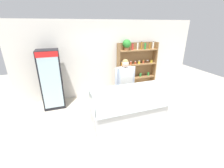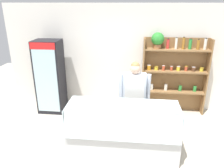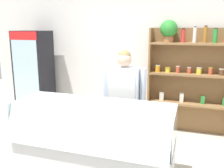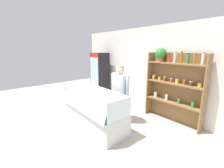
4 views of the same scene
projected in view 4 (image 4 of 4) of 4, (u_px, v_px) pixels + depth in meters
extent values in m
plane|color=beige|center=(97.00, 129.00, 3.85)|extent=(12.00, 12.00, 0.00)
cube|color=white|center=(150.00, 70.00, 4.87)|extent=(6.80, 0.10, 2.70)
cube|color=black|center=(100.00, 75.00, 6.26)|extent=(0.64, 0.54, 1.86)
cube|color=silver|center=(94.00, 76.00, 6.08)|extent=(0.56, 0.01, 1.66)
cube|color=red|center=(94.00, 55.00, 5.89)|extent=(0.60, 0.01, 0.16)
cylinder|color=#3356B2|center=(94.00, 89.00, 6.41)|extent=(0.07, 0.07, 0.17)
cylinder|color=silver|center=(95.00, 90.00, 6.31)|extent=(0.06, 0.06, 0.15)
cylinder|color=#9E6623|center=(97.00, 90.00, 6.21)|extent=(0.06, 0.06, 0.16)
cylinder|color=#9E6623|center=(99.00, 91.00, 6.12)|extent=(0.07, 0.07, 0.15)
cylinder|color=purple|center=(93.00, 78.00, 6.29)|extent=(0.05, 0.05, 0.18)
cylinder|color=#3356B2|center=(95.00, 79.00, 6.20)|extent=(0.07, 0.07, 0.16)
cylinder|color=red|center=(97.00, 79.00, 6.10)|extent=(0.06, 0.06, 0.17)
cylinder|color=purple|center=(98.00, 79.00, 6.00)|extent=(0.07, 0.07, 0.21)
cylinder|color=silver|center=(93.00, 67.00, 6.18)|extent=(0.05, 0.05, 0.15)
cylinder|color=red|center=(95.00, 67.00, 6.09)|extent=(0.06, 0.06, 0.15)
cylinder|color=#9E6623|center=(96.00, 67.00, 5.99)|extent=(0.05, 0.05, 0.17)
cylinder|color=#2D8C38|center=(98.00, 67.00, 5.89)|extent=(0.06, 0.06, 0.19)
cube|color=olive|center=(176.00, 88.00, 4.15)|extent=(1.58, 0.02, 1.92)
cube|color=olive|center=(150.00, 84.00, 4.65)|extent=(0.03, 0.28, 1.92)
cube|color=olive|center=(205.00, 96.00, 3.49)|extent=(0.03, 0.28, 1.92)
cube|color=olive|center=(172.00, 102.00, 4.15)|extent=(1.52, 0.28, 0.04)
cube|color=olive|center=(174.00, 83.00, 4.03)|extent=(1.52, 0.28, 0.04)
cube|color=olive|center=(176.00, 63.00, 3.91)|extent=(1.52, 0.28, 0.04)
cylinder|color=#996038|center=(160.00, 60.00, 4.24)|extent=(0.18, 0.18, 0.10)
sphere|color=#2B842D|center=(161.00, 53.00, 4.20)|extent=(0.30, 0.30, 0.30)
cylinder|color=red|center=(169.00, 58.00, 4.05)|extent=(0.07, 0.07, 0.23)
cylinder|color=black|center=(169.00, 53.00, 4.01)|extent=(0.05, 0.05, 0.02)
cylinder|color=silver|center=(175.00, 58.00, 3.89)|extent=(0.06, 0.06, 0.26)
cylinder|color=black|center=(176.00, 52.00, 3.87)|extent=(0.04, 0.04, 0.02)
cylinder|color=#9E6623|center=(181.00, 58.00, 3.77)|extent=(0.06, 0.06, 0.27)
cylinder|color=black|center=(182.00, 52.00, 3.74)|extent=(0.04, 0.04, 0.02)
cylinder|color=#2D8C38|center=(188.00, 59.00, 3.66)|extent=(0.08, 0.08, 0.23)
cylinder|color=black|center=(188.00, 54.00, 3.63)|extent=(0.05, 0.05, 0.02)
cylinder|color=#9E6623|center=(195.00, 59.00, 3.51)|extent=(0.07, 0.07, 0.23)
cylinder|color=black|center=(196.00, 54.00, 3.50)|extent=(0.04, 0.04, 0.02)
cylinder|color=silver|center=(203.00, 59.00, 3.40)|extent=(0.07, 0.07, 0.25)
cylinder|color=black|center=(204.00, 53.00, 3.37)|extent=(0.05, 0.05, 0.02)
cylinder|color=orange|center=(154.00, 77.00, 4.48)|extent=(0.09, 0.09, 0.11)
cylinder|color=silver|center=(154.00, 75.00, 4.47)|extent=(0.09, 0.09, 0.01)
cylinder|color=yellow|center=(159.00, 79.00, 4.36)|extent=(0.09, 0.09, 0.08)
cylinder|color=gold|center=(159.00, 77.00, 4.34)|extent=(0.09, 0.09, 0.01)
cylinder|color=#BF4C2D|center=(164.00, 79.00, 4.21)|extent=(0.07, 0.07, 0.11)
cylinder|color=silver|center=(165.00, 77.00, 4.21)|extent=(0.07, 0.07, 0.01)
cylinder|color=#BF4C2D|center=(171.00, 80.00, 4.08)|extent=(0.07, 0.07, 0.10)
cylinder|color=silver|center=(171.00, 78.00, 4.06)|extent=(0.07, 0.07, 0.01)
cylinder|color=yellow|center=(177.00, 81.00, 3.96)|extent=(0.09, 0.09, 0.10)
cylinder|color=silver|center=(177.00, 79.00, 3.94)|extent=(0.09, 0.09, 0.01)
cylinder|color=#BF4C2D|center=(184.00, 82.00, 3.81)|extent=(0.07, 0.07, 0.11)
cylinder|color=gold|center=(184.00, 80.00, 3.80)|extent=(0.07, 0.07, 0.01)
cylinder|color=brown|center=(191.00, 84.00, 3.68)|extent=(0.09, 0.09, 0.10)
cylinder|color=silver|center=(191.00, 82.00, 3.67)|extent=(0.09, 0.09, 0.01)
cylinder|color=yellow|center=(200.00, 86.00, 3.54)|extent=(0.09, 0.09, 0.08)
cylinder|color=gold|center=(200.00, 84.00, 3.53)|extent=(0.09, 0.09, 0.01)
cube|color=silver|center=(156.00, 94.00, 4.54)|extent=(0.08, 0.04, 0.16)
cube|color=silver|center=(166.00, 97.00, 4.27)|extent=(0.07, 0.04, 0.17)
cube|color=#2D8C38|center=(179.00, 101.00, 4.00)|extent=(0.07, 0.04, 0.15)
cube|color=#2D8C38|center=(193.00, 105.00, 3.73)|extent=(0.07, 0.04, 0.15)
cube|color=silver|center=(94.00, 116.00, 3.97)|extent=(2.02, 0.71, 0.55)
cube|color=white|center=(94.00, 106.00, 3.90)|extent=(1.96, 0.65, 0.03)
cube|color=silver|center=(82.00, 101.00, 3.64)|extent=(1.98, 0.16, 0.47)
cube|color=silver|center=(95.00, 90.00, 3.83)|extent=(1.98, 0.55, 0.01)
cube|color=silver|center=(76.00, 90.00, 4.60)|extent=(0.01, 0.67, 0.45)
cube|color=silver|center=(120.00, 110.00, 3.11)|extent=(0.01, 0.67, 0.45)
cube|color=beige|center=(82.00, 96.00, 4.54)|extent=(0.16, 0.10, 0.06)
cube|color=white|center=(75.00, 98.00, 4.40)|extent=(0.05, 0.03, 0.02)
cube|color=beige|center=(87.00, 99.00, 4.30)|extent=(0.16, 0.11, 0.05)
cube|color=white|center=(80.00, 101.00, 4.17)|extent=(0.05, 0.03, 0.02)
cube|color=beige|center=(93.00, 102.00, 4.06)|extent=(0.16, 0.12, 0.04)
cube|color=white|center=(86.00, 104.00, 3.93)|extent=(0.05, 0.03, 0.02)
cube|color=tan|center=(100.00, 105.00, 3.83)|extent=(0.16, 0.14, 0.05)
cube|color=white|center=(93.00, 107.00, 3.69)|extent=(0.05, 0.03, 0.02)
cube|color=tan|center=(107.00, 109.00, 3.59)|extent=(0.17, 0.12, 0.05)
cube|color=white|center=(100.00, 111.00, 3.46)|extent=(0.05, 0.03, 0.02)
cube|color=tan|center=(116.00, 113.00, 3.35)|extent=(0.16, 0.13, 0.04)
cube|color=white|center=(109.00, 116.00, 3.22)|extent=(0.05, 0.03, 0.02)
cylinder|color=#C1706B|center=(75.00, 96.00, 4.43)|extent=(0.17, 0.17, 0.15)
cylinder|color=tan|center=(79.00, 98.00, 4.27)|extent=(0.17, 0.14, 0.11)
cylinder|color=white|center=(102.00, 108.00, 3.44)|extent=(0.07, 0.07, 0.22)
cylinder|color=white|center=(105.00, 109.00, 3.37)|extent=(0.07, 0.07, 0.22)
cylinder|color=#383D51|center=(117.00, 107.00, 4.34)|extent=(0.13, 0.13, 0.74)
cylinder|color=#383D51|center=(122.00, 109.00, 4.19)|extent=(0.13, 0.13, 0.74)
cube|color=silver|center=(120.00, 85.00, 4.11)|extent=(0.47, 0.24, 0.61)
cube|color=white|center=(117.00, 97.00, 4.11)|extent=(0.39, 0.01, 1.14)
cylinder|color=silver|center=(113.00, 82.00, 4.32)|extent=(0.09, 0.09, 0.55)
cylinder|color=silver|center=(127.00, 86.00, 3.89)|extent=(0.09, 0.09, 0.55)
sphere|color=#D8AD8E|center=(120.00, 70.00, 4.01)|extent=(0.21, 0.21, 0.21)
sphere|color=#997A47|center=(121.00, 68.00, 4.01)|extent=(0.18, 0.18, 0.18)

